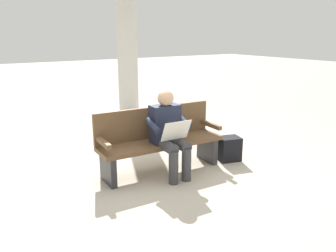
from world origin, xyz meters
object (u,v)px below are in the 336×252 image
Objects in this scene: backpack at (229,149)px; person_seated at (169,131)px; support_pillar at (127,37)px; bench_near at (159,139)px.

person_seated is at bearing -1.69° from backpack.
support_pillar is (-0.14, -3.73, 1.63)m from backpack.
support_pillar is at bearing -105.68° from person_seated.
backpack is 0.10× the size of support_pillar.
bench_near is 1.17m from backpack.
bench_near is at bearing -13.58° from backpack.
bench_near is 1.54× the size of person_seated.
support_pillar is (-1.25, -3.46, 1.35)m from bench_near.
person_seated is 3.12× the size of backpack.
bench_near is 0.50× the size of support_pillar.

